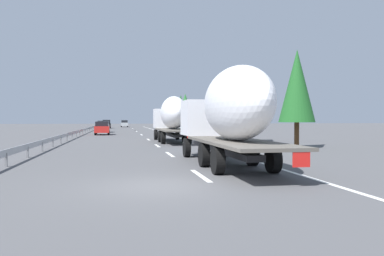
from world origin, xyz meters
name	(u,v)px	position (x,y,z in m)	size (l,w,h in m)	color
ground_plane	(128,135)	(40.00, 0.00, 0.00)	(260.00, 260.00, 0.00)	#4C4C4F
lane_stripe_0	(200,175)	(2.00, -1.80, 0.00)	(3.20, 0.20, 0.01)	white
lane_stripe_1	(170,154)	(10.81, -1.80, 0.00)	(3.20, 0.20, 0.01)	white
lane_stripe_2	(157,146)	(18.43, -1.80, 0.00)	(3.20, 0.20, 0.01)	white
lane_stripe_3	(148,140)	(27.82, -1.80, 0.00)	(3.20, 0.20, 0.01)	white
lane_stripe_4	(142,135)	(40.14, -1.80, 0.00)	(3.20, 0.20, 0.01)	white
lane_stripe_5	(137,131)	(54.33, -1.80, 0.00)	(3.20, 0.20, 0.01)	white
lane_stripe_6	(135,130)	(60.26, -1.80, 0.00)	(3.20, 0.20, 0.01)	white
lane_stripe_7	(135,131)	(59.85, -1.80, 0.00)	(3.20, 0.20, 0.01)	white
lane_stripe_8	(133,129)	(74.20, -1.80, 0.00)	(3.20, 0.20, 0.01)	white
lane_stripe_9	(130,127)	(90.37, -1.80, 0.00)	(3.20, 0.20, 0.01)	white
edge_line_right	(165,133)	(45.00, -5.50, 0.00)	(110.00, 0.20, 0.01)	white
truck_lead	(172,116)	(23.31, -3.60, 2.34)	(12.09, 2.55, 4.09)	silver
truck_trailing	(228,111)	(4.61, -3.60, 2.42)	(12.45, 2.55, 4.24)	silver
car_silver_hatch	(124,124)	(92.59, -0.30, 0.91)	(4.48, 1.84, 1.79)	#ADB2B7
car_red_compact	(102,128)	(40.95, 3.32, 0.90)	(4.10, 1.89, 1.76)	red
car_black_suv	(107,124)	(78.41, 3.88, 0.96)	(4.10, 1.86, 1.92)	black
car_white_van	(103,126)	(51.43, 3.60, 0.93)	(4.79, 1.81, 1.83)	white
road_sign	(179,117)	(39.43, -6.70, 2.30)	(0.10, 0.90, 3.34)	gray
tree_0	(250,103)	(23.16, -11.04, 3.62)	(3.19, 3.19, 5.75)	#472D19
tree_1	(297,86)	(14.46, -11.55, 4.47)	(2.62, 2.62, 7.13)	#472D19
tree_2	(185,108)	(68.01, -12.40, 4.41)	(3.80, 3.80, 7.39)	#472D19
tree_3	(181,109)	(57.64, -9.82, 3.95)	(2.47, 2.47, 6.45)	#472D19
tree_4	(173,113)	(82.21, -11.86, 3.50)	(3.03, 3.03, 5.44)	#472D19
guardrail_median	(83,130)	(43.00, 6.00, 0.58)	(94.00, 0.10, 0.76)	#9EA0A5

